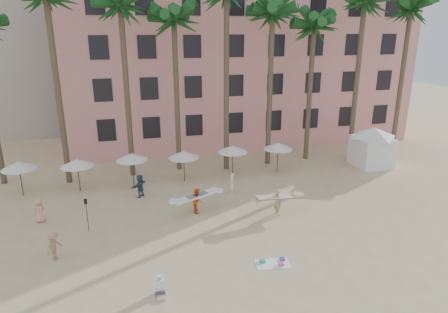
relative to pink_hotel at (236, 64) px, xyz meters
The scene contains 11 objects.
ground 28.09m from the pink_hotel, 105.07° to the right, with size 120.00×120.00×0.00m, color #D1B789.
pink_hotel is the anchor object (origin of this frame).
palm_row 13.71m from the pink_hotel, 120.56° to the right, with size 44.40×5.40×16.30m.
umbrella_row 17.73m from the pink_hotel, 126.53° to the right, with size 22.50×2.70×2.73m.
cabana 17.37m from the pink_hotel, 57.41° to the right, with size 4.55×4.55×3.50m.
beach_towel 28.05m from the pink_hotel, 101.25° to the right, with size 1.91×1.21×0.14m.
carrier_yellow 22.33m from the pink_hotel, 97.97° to the right, with size 3.06×1.00×1.80m.
carrier_white 22.08m from the pink_hotel, 112.54° to the right, with size 3.36×1.77×1.67m.
beachgoers 24.06m from the pink_hotel, 126.03° to the right, with size 13.66×8.73×1.71m.
paddle 26.22m from the pink_hotel, 125.98° to the right, with size 0.18×0.04×2.23m.
seated_man 30.72m from the pink_hotel, 112.27° to the right, with size 0.43×0.76×0.98m.
Camera 1 is at (-5.20, -17.43, 11.87)m, focal length 32.00 mm.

